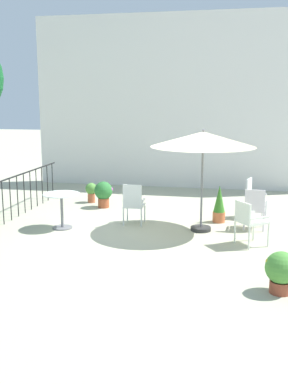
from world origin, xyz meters
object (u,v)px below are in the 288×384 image
object	(u,v)px
patio_chair_1	(133,202)
patio_chair_3	(255,207)
patio_umbrella_0	(203,140)
potted_plant_1	(219,205)
potted_plant_2	(104,193)
potted_plant_3	(281,271)
cafe_table_0	(62,204)
patio_chair_0	(249,219)
potted_plant_0	(91,191)
patio_chair_2	(253,196)

from	to	relation	value
patio_chair_1	patio_chair_3	size ratio (longest dim) A/B	1.04
patio_umbrella_0	potted_plant_1	distance (m)	1.77
patio_umbrella_0	potted_plant_2	xyz separation A→B (m)	(-2.67, 1.65, -1.56)
potted_plant_2	potted_plant_3	world-z (taller)	potted_plant_2
cafe_table_0	patio_chair_0	bearing A→B (deg)	-6.16
patio_chair_0	potted_plant_2	xyz separation A→B (m)	(-3.65, 2.51, -0.13)
cafe_table_0	patio_chair_1	xyz separation A→B (m)	(1.48, 0.59, -0.02)
patio_chair_3	potted_plant_1	bearing A→B (deg)	148.39
potted_plant_3	patio_chair_1	bearing A→B (deg)	132.66
patio_umbrella_0	patio_chair_3	bearing A→B (deg)	15.12
patio_umbrella_0	potted_plant_2	size ratio (longest dim) A/B	3.20
cafe_table_0	potted_plant_1	xyz separation A→B (m)	(3.37, 1.21, -0.13)
cafe_table_0	patio_umbrella_0	bearing A→B (deg)	8.09
patio_chair_0	potted_plant_0	size ratio (longest dim) A/B	1.62
patio_chair_1	potted_plant_2	distance (m)	1.88
patio_chair_0	potted_plant_0	world-z (taller)	patio_chair_0
potted_plant_1	potted_plant_3	world-z (taller)	potted_plant_1
patio_umbrella_0	patio_chair_0	world-z (taller)	patio_umbrella_0
patio_chair_0	potted_plant_3	xyz separation A→B (m)	(0.43, -2.18, -0.18)
patio_chair_2	patio_chair_3	size ratio (longest dim) A/B	1.05
patio_umbrella_0	potted_plant_1	bearing A→B (deg)	65.70
patio_chair_1	potted_plant_0	xyz separation A→B (m)	(-1.64, 1.99, -0.20)
cafe_table_0	potted_plant_3	world-z (taller)	cafe_table_0
potted_plant_3	potted_plant_1	bearing A→B (deg)	105.45
patio_chair_0	potted_plant_0	xyz separation A→B (m)	(-4.15, 3.01, -0.21)
patio_chair_0	potted_plant_2	size ratio (longest dim) A/B	1.28
patio_chair_0	potted_plant_2	bearing A→B (deg)	145.50
patio_chair_2	patio_umbrella_0	bearing A→B (deg)	-130.45
patio_chair_0	patio_chair_2	distance (m)	2.18
patio_chair_3	potted_plant_3	xyz separation A→B (m)	(0.28, -3.34, -0.17)
patio_chair_3	potted_plant_3	distance (m)	3.36
patio_chair_2	patio_chair_3	xyz separation A→B (m)	(0.00, -1.01, -0.02)
cafe_table_0	potted_plant_1	world-z (taller)	potted_plant_1
potted_plant_2	potted_plant_1	bearing A→B (deg)	-16.03
cafe_table_0	patio_chair_2	xyz separation A→B (m)	(4.14, 1.75, -0.01)
patio_chair_0	patio_chair_3	xyz separation A→B (m)	(0.15, 1.16, -0.02)
patio_chair_0	patio_chair_1	bearing A→B (deg)	157.97
patio_chair_1	patio_chair_2	xyz separation A→B (m)	(2.66, 1.16, 0.01)
cafe_table_0	patio_chair_3	size ratio (longest dim) A/B	0.88
patio_chair_3	potted_plant_1	world-z (taller)	patio_chair_3
cafe_table_0	potted_plant_0	bearing A→B (deg)	93.59
patio_chair_0	potted_plant_1	world-z (taller)	patio_chair_0
potted_plant_1	potted_plant_0	bearing A→B (deg)	158.78
cafe_table_0	potted_plant_2	distance (m)	2.11
cafe_table_0	potted_plant_1	bearing A→B (deg)	19.78
potted_plant_0	potted_plant_3	world-z (taller)	potted_plant_3
patio_umbrella_0	potted_plant_0	xyz separation A→B (m)	(-3.17, 2.15, -1.64)
potted_plant_1	potted_plant_3	bearing A→B (deg)	-74.55
potted_plant_1	potted_plant_2	size ratio (longest dim) A/B	1.26
patio_umbrella_0	cafe_table_0	world-z (taller)	patio_umbrella_0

